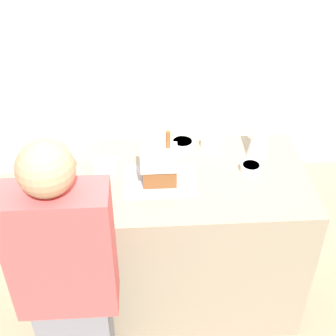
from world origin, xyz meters
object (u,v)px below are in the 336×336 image
at_px(candy_bowl_near_tray_right, 182,144).
at_px(baking_tray, 159,181).
at_px(person, 70,292).
at_px(candy_bowl_near_tray_left, 104,164).
at_px(decorative_tree, 261,127).
at_px(candy_bowl_behind_tray, 78,149).
at_px(candy_bowl_front_corner, 211,143).
at_px(candy_bowl_center_rear, 251,167).
at_px(gingerbread_house, 159,165).

bearing_deg(candy_bowl_near_tray_right, baking_tray, -115.57).
bearing_deg(person, candy_bowl_near_tray_left, 80.63).
bearing_deg(candy_bowl_near_tray_right, decorative_tree, -14.24).
xyz_separation_m(candy_bowl_behind_tray, candy_bowl_near_tray_left, (0.16, -0.17, 0.01)).
distance_m(candy_bowl_near_tray_right, candy_bowl_front_corner, 0.17).
height_order(candy_bowl_near_tray_left, person, person).
relative_size(candy_bowl_near_tray_right, candy_bowl_center_rear, 1.21).
bearing_deg(person, candy_bowl_near_tray_right, 58.50).
relative_size(candy_bowl_near_tray_right, person, 0.09).
bearing_deg(candy_bowl_center_rear, decorative_tree, 64.87).
height_order(baking_tray, candy_bowl_center_rear, candy_bowl_center_rear).
relative_size(candy_bowl_front_corner, person, 0.08).
height_order(candy_bowl_behind_tray, person, person).
distance_m(decorative_tree, candy_bowl_near_tray_left, 0.89).
xyz_separation_m(gingerbread_house, candy_bowl_near_tray_left, (-0.30, 0.14, -0.08)).
bearing_deg(candy_bowl_behind_tray, candy_bowl_front_corner, 0.31).
bearing_deg(candy_bowl_near_tray_left, gingerbread_house, -24.43).
relative_size(baking_tray, person, 0.24).
distance_m(gingerbread_house, decorative_tree, 0.61).
xyz_separation_m(candy_bowl_behind_tray, person, (0.04, -0.93, -0.13)).
distance_m(gingerbread_house, candy_bowl_near_tray_right, 0.36).
relative_size(candy_bowl_behind_tray, candy_bowl_near_tray_left, 0.87).
height_order(candy_bowl_near_tray_left, candy_bowl_center_rear, candy_bowl_near_tray_left).
relative_size(candy_bowl_near_tray_left, candy_bowl_near_tray_right, 1.00).
height_order(gingerbread_house, decorative_tree, decorative_tree).
xyz_separation_m(candy_bowl_near_tray_right, candy_bowl_front_corner, (0.17, -0.00, 0.00)).
relative_size(baking_tray, candy_bowl_behind_tray, 3.21).
bearing_deg(candy_bowl_center_rear, candy_bowl_front_corner, 126.53).
distance_m(gingerbread_house, candy_bowl_near_tray_left, 0.34).
distance_m(gingerbread_house, candy_bowl_behind_tray, 0.56).
height_order(gingerbread_house, candy_bowl_near_tray_left, gingerbread_house).
height_order(candy_bowl_near_tray_right, candy_bowl_center_rear, candy_bowl_near_tray_right).
xyz_separation_m(decorative_tree, candy_bowl_near_tray_left, (-0.87, -0.07, -0.17)).
bearing_deg(person, gingerbread_house, 55.73).
bearing_deg(baking_tray, gingerbread_house, 27.82).
distance_m(candy_bowl_front_corner, person, 1.20).
relative_size(gingerbread_house, candy_bowl_center_rear, 2.52).
xyz_separation_m(gingerbread_house, person, (-0.42, -0.62, -0.22)).
distance_m(gingerbread_house, candy_bowl_center_rear, 0.52).
height_order(gingerbread_house, candy_bowl_front_corner, gingerbread_house).
xyz_separation_m(candy_bowl_near_tray_left, person, (-0.12, -0.76, -0.14)).
bearing_deg(person, baking_tray, 55.75).
bearing_deg(candy_bowl_front_corner, gingerbread_house, -135.91).
height_order(candy_bowl_near_tray_left, candy_bowl_front_corner, candy_bowl_front_corner).
bearing_deg(candy_bowl_center_rear, person, -143.56).
bearing_deg(decorative_tree, baking_tray, -160.07).
xyz_separation_m(decorative_tree, candy_bowl_center_rear, (-0.07, -0.14, -0.17)).
xyz_separation_m(candy_bowl_center_rear, person, (-0.93, -0.68, -0.13)).
relative_size(gingerbread_house, person, 0.18).
bearing_deg(gingerbread_house, person, -124.27).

